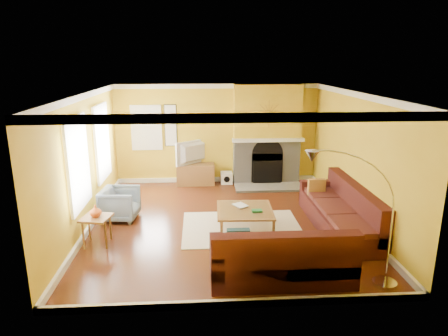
{
  "coord_description": "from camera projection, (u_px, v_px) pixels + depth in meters",
  "views": [
    {
      "loc": [
        -0.49,
        -7.79,
        3.33
      ],
      "look_at": [
        0.03,
        0.4,
        1.09
      ],
      "focal_mm": 32.0,
      "sensor_mm": 36.0,
      "label": 1
    }
  ],
  "objects": [
    {
      "name": "vase",
      "position": [
        95.0,
        211.0,
        7.27
      ],
      "size": [
        0.24,
        0.24,
        0.23
      ],
      "primitive_type": "imported",
      "rotation": [
        0.0,
        0.0,
        -0.11
      ],
      "color": "#D8591E",
      "rests_on": "side_table"
    },
    {
      "name": "window_left_far",
      "position": [
        77.0,
        163.0,
        7.27
      ],
      "size": [
        0.06,
        1.22,
        1.72
      ],
      "primitive_type": "cube",
      "color": "white",
      "rests_on": "wall_left"
    },
    {
      "name": "window_back",
      "position": [
        146.0,
        128.0,
        10.73
      ],
      "size": [
        0.82,
        0.06,
        1.22
      ],
      "primitive_type": "cube",
      "color": "white",
      "rests_on": "wall_back"
    },
    {
      "name": "sunburst",
      "position": [
        269.0,
        114.0,
        10.45
      ],
      "size": [
        0.7,
        0.04,
        0.7
      ],
      "primitive_type": null,
      "color": "olive",
      "rests_on": "fireplace"
    },
    {
      "name": "media_console",
      "position": [
        196.0,
        174.0,
        10.94
      ],
      "size": [
        1.03,
        0.46,
        0.57
      ],
      "primitive_type": "cube",
      "color": "olive",
      "rests_on": "floor"
    },
    {
      "name": "arc_lamp",
      "position": [
        354.0,
        222.0,
        5.78
      ],
      "size": [
        1.35,
        0.36,
        2.12
      ],
      "primitive_type": null,
      "color": "silver",
      "rests_on": "floor"
    },
    {
      "name": "tv",
      "position": [
        195.0,
        153.0,
        10.78
      ],
      "size": [
        0.95,
        0.83,
        0.64
      ],
      "primitive_type": "imported",
      "rotation": [
        0.0,
        0.0,
        3.84
      ],
      "color": "black",
      "rests_on": "media_console"
    },
    {
      "name": "window_left_near",
      "position": [
        101.0,
        142.0,
        9.1
      ],
      "size": [
        0.06,
        1.22,
        1.72
      ],
      "primitive_type": "cube",
      "color": "white",
      "rests_on": "wall_left"
    },
    {
      "name": "rug",
      "position": [
        242.0,
        228.0,
        8.14
      ],
      "size": [
        2.4,
        1.8,
        0.02
      ],
      "primitive_type": "cube",
      "color": "beige",
      "rests_on": "floor"
    },
    {
      "name": "book",
      "position": [
        236.0,
        206.0,
        8.07
      ],
      "size": [
        0.34,
        0.37,
        0.03
      ],
      "primitive_type": "imported",
      "rotation": [
        0.0,
        0.0,
        0.53
      ],
      "color": "white",
      "rests_on": "coffee_table"
    },
    {
      "name": "mantel",
      "position": [
        268.0,
        140.0,
        10.63
      ],
      "size": [
        1.92,
        0.22,
        0.08
      ],
      "primitive_type": "cube",
      "color": "white",
      "rests_on": "fireplace"
    },
    {
      "name": "subwoofer",
      "position": [
        226.0,
        178.0,
        11.06
      ],
      "size": [
        0.32,
        0.32,
        0.32
      ],
      "primitive_type": "cube",
      "color": "white",
      "rests_on": "floor"
    },
    {
      "name": "wall_front",
      "position": [
        238.0,
        218.0,
        5.15
      ],
      "size": [
        5.5,
        0.02,
        2.7
      ],
      "primitive_type": "cube",
      "color": "gold",
      "rests_on": "ground"
    },
    {
      "name": "sectional_sofa",
      "position": [
        290.0,
        217.0,
        7.54
      ],
      "size": [
        3.1,
        3.7,
        0.9
      ],
      "primitive_type": null,
      "color": "#471916",
      "rests_on": "floor"
    },
    {
      "name": "crown_molding",
      "position": [
        224.0,
        96.0,
        7.71
      ],
      "size": [
        5.5,
        6.0,
        0.12
      ],
      "primitive_type": null,
      "color": "white",
      "rests_on": "ceiling"
    },
    {
      "name": "wall_left",
      "position": [
        85.0,
        163.0,
        7.88
      ],
      "size": [
        0.02,
        6.0,
        2.7
      ],
      "primitive_type": "cube",
      "color": "gold",
      "rests_on": "ground"
    },
    {
      "name": "fireplace",
      "position": [
        267.0,
        135.0,
        10.83
      ],
      "size": [
        1.8,
        0.4,
        2.7
      ],
      "primitive_type": null,
      "color": "gray",
      "rests_on": "floor"
    },
    {
      "name": "side_table",
      "position": [
        97.0,
        231.0,
        7.37
      ],
      "size": [
        0.59,
        0.59,
        0.55
      ],
      "primitive_type": null,
      "rotation": [
        0.0,
        0.0,
        -0.21
      ],
      "color": "olive",
      "rests_on": "floor"
    },
    {
      "name": "wall_back",
      "position": [
        217.0,
        134.0,
        10.95
      ],
      "size": [
        5.5,
        0.02,
        2.7
      ],
      "primitive_type": "cube",
      "color": "gold",
      "rests_on": "ground"
    },
    {
      "name": "hearth",
      "position": [
        269.0,
        187.0,
        10.65
      ],
      "size": [
        1.8,
        0.7,
        0.06
      ],
      "primitive_type": "cube",
      "color": "gray",
      "rests_on": "floor"
    },
    {
      "name": "armchair",
      "position": [
        120.0,
        204.0,
        8.52
      ],
      "size": [
        0.83,
        0.81,
        0.69
      ],
      "primitive_type": "imported",
      "rotation": [
        0.0,
        0.0,
        1.47
      ],
      "color": "slate",
      "rests_on": "floor"
    },
    {
      "name": "ceiling",
      "position": [
        224.0,
        93.0,
        7.69
      ],
      "size": [
        5.5,
        6.0,
        0.02
      ],
      "primitive_type": "cube",
      "color": "white",
      "rests_on": "ground"
    },
    {
      "name": "wall_art",
      "position": [
        171.0,
        126.0,
        10.77
      ],
      "size": [
        0.34,
        0.04,
        1.14
      ],
      "primitive_type": "cube",
      "color": "white",
      "rests_on": "wall_back"
    },
    {
      "name": "floor",
      "position": [
        224.0,
        223.0,
        8.41
      ],
      "size": [
        5.5,
        6.0,
        0.02
      ],
      "primitive_type": "cube",
      "color": "#602B14",
      "rests_on": "ground"
    },
    {
      "name": "coffee_table",
      "position": [
        245.0,
        219.0,
        8.04
      ],
      "size": [
        1.15,
        1.15,
        0.44
      ],
      "primitive_type": null,
      "rotation": [
        0.0,
        0.0,
        -0.04
      ],
      "color": "white",
      "rests_on": "floor"
    },
    {
      "name": "wall_right",
      "position": [
        357.0,
        159.0,
        8.22
      ],
      "size": [
        0.02,
        6.0,
        2.7
      ],
      "primitive_type": "cube",
      "color": "gold",
      "rests_on": "ground"
    },
    {
      "name": "baseboard",
      "position": [
        224.0,
        220.0,
        8.39
      ],
      "size": [
        5.5,
        6.0,
        0.12
      ],
      "primitive_type": null,
      "color": "white",
      "rests_on": "floor"
    }
  ]
}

